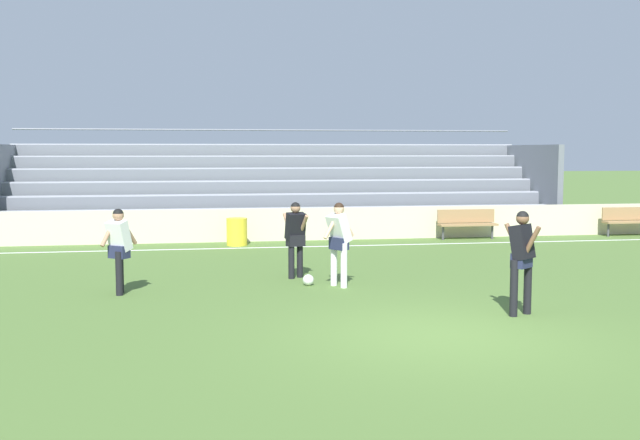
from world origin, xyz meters
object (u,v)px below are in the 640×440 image
at_px(bench_centre_sideline, 630,219).
at_px(player_dark_challenging, 522,253).
at_px(bench_near_bin, 467,221).
at_px(trash_bin, 237,232).
at_px(soccer_ball, 308,280).
at_px(player_white_pressing_high, 339,237).
at_px(player_dark_overlapping, 296,233).
at_px(player_white_on_ball, 119,244).
at_px(bleacher_stand, 280,185).

xyz_separation_m(bench_centre_sideline, player_dark_challenging, (-8.23, -10.04, 0.48)).
distance_m(bench_near_bin, player_dark_challenging, 10.45).
bearing_deg(trash_bin, bench_near_bin, 2.78).
distance_m(bench_near_bin, soccer_ball, 9.03).
xyz_separation_m(player_white_pressing_high, soccer_ball, (-0.58, 0.23, -0.88)).
height_order(bench_near_bin, soccer_ball, bench_near_bin).
xyz_separation_m(player_dark_overlapping, player_white_pressing_high, (0.71, -1.12, 0.04)).
bearing_deg(trash_bin, player_dark_challenging, -66.98).
distance_m(bench_near_bin, trash_bin, 6.98).
bearing_deg(player_white_pressing_high, player_white_on_ball, -178.96).
height_order(bench_centre_sideline, player_white_pressing_high, player_white_pressing_high).
bearing_deg(bench_near_bin, trash_bin, -177.22).
distance_m(player_dark_overlapping, player_dark_challenging, 5.18).
distance_m(bench_centre_sideline, trash_bin, 12.36).
xyz_separation_m(player_white_pressing_high, player_dark_challenging, (2.46, -2.97, 0.03)).
relative_size(bench_centre_sideline, trash_bin, 2.32).
bearing_deg(bleacher_stand, player_dark_challenging, -79.77).
bearing_deg(player_dark_overlapping, player_dark_challenging, -52.22).
distance_m(player_white_pressing_high, player_white_on_ball, 4.20).
relative_size(bleacher_stand, bench_centre_sideline, 10.08).
height_order(trash_bin, player_dark_challenging, player_dark_challenging).
bearing_deg(bench_near_bin, player_white_on_ball, -143.06).
relative_size(bench_near_bin, trash_bin, 2.32).
distance_m(bench_centre_sideline, player_white_on_ball, 16.51).
xyz_separation_m(bleacher_stand, player_dark_overlapping, (-0.72, -9.49, -0.57)).
xyz_separation_m(trash_bin, player_dark_overlapping, (0.95, -5.61, 0.56)).
bearing_deg(player_white_on_ball, player_dark_overlapping, 18.96).
height_order(bleacher_stand, bench_near_bin, bleacher_stand).
bearing_deg(bleacher_stand, player_dark_overlapping, -94.36).
bearing_deg(player_white_on_ball, player_dark_challenging, -23.53).
bearing_deg(player_dark_overlapping, bench_centre_sideline, 27.54).
bearing_deg(player_white_on_ball, soccer_ball, 4.77).
xyz_separation_m(bench_centre_sideline, player_white_pressing_high, (-10.69, -7.07, 0.45)).
relative_size(trash_bin, soccer_ball, 3.53).
distance_m(bench_near_bin, player_dark_overlapping, 8.47).
relative_size(player_dark_overlapping, player_white_pressing_high, 0.96).
xyz_separation_m(bench_centre_sideline, player_dark_overlapping, (-11.40, -5.95, 0.40)).
height_order(player_dark_overlapping, player_dark_challenging, player_dark_challenging).
xyz_separation_m(player_dark_challenging, player_white_on_ball, (-6.65, 2.90, -0.08)).
height_order(player_white_pressing_high, player_dark_challenging, player_dark_challenging).
relative_size(player_white_pressing_high, player_white_on_ball, 1.04).
xyz_separation_m(bench_near_bin, player_dark_challenging, (-2.84, -10.04, 0.48)).
distance_m(bleacher_stand, player_white_pressing_high, 10.62).
bearing_deg(soccer_ball, player_white_pressing_high, -21.30).
xyz_separation_m(player_dark_overlapping, player_dark_challenging, (3.17, -4.09, 0.08)).
xyz_separation_m(bench_centre_sideline, player_white_on_ball, (-14.88, -7.14, 0.40)).
xyz_separation_m(bench_centre_sideline, trash_bin, (-12.35, -0.34, -0.16)).
height_order(trash_bin, player_white_pressing_high, player_white_pressing_high).
xyz_separation_m(trash_bin, soccer_ball, (1.09, -6.50, -0.28)).
height_order(player_dark_overlapping, soccer_ball, player_dark_overlapping).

